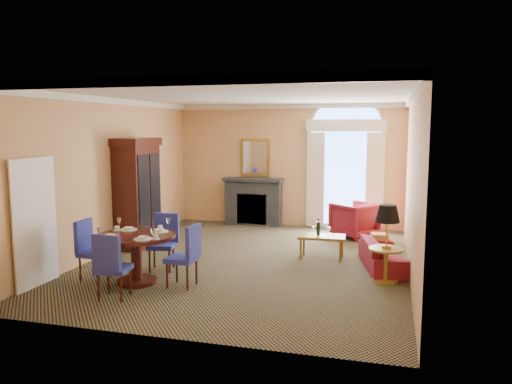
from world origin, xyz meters
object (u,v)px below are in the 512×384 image
(armoire, at_px, (137,194))
(sofa, at_px, (384,255))
(armchair, at_px, (355,220))
(side_table, at_px, (387,233))
(coffee_table, at_px, (321,237))
(dining_table, at_px, (136,247))

(armoire, distance_m, sofa, 5.36)
(sofa, relative_size, armchair, 1.88)
(side_table, bearing_deg, sofa, 93.35)
(sofa, relative_size, side_table, 1.33)
(armoire, xyz_separation_m, coffee_table, (4.06, -0.01, -0.71))
(sofa, distance_m, coffee_table, 1.28)
(sofa, bearing_deg, side_table, 171.16)
(armoire, relative_size, armchair, 2.59)
(dining_table, bearing_deg, armoire, 117.95)
(armchair, distance_m, coffee_table, 2.23)
(dining_table, distance_m, side_table, 4.21)
(dining_table, xyz_separation_m, coffee_table, (2.78, 2.40, -0.18))
(armchair, bearing_deg, armoire, -25.66)
(armoire, height_order, side_table, armoire)
(armoire, distance_m, coffee_table, 4.12)
(armchair, bearing_deg, side_table, 51.70)
(coffee_table, bearing_deg, side_table, -48.38)
(coffee_table, bearing_deg, dining_table, -143.31)
(sofa, distance_m, side_table, 1.04)
(armoire, distance_m, armchair, 5.09)
(armchair, bearing_deg, coffee_table, 26.21)
(dining_table, bearing_deg, side_table, 16.10)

